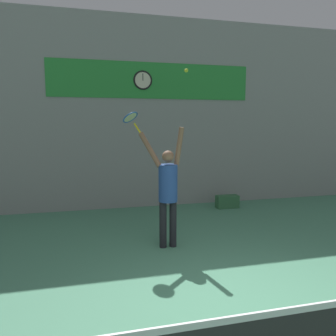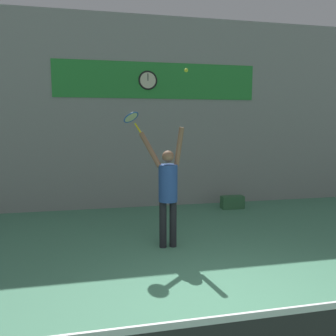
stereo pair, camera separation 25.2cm
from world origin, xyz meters
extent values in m
plane|color=#4C8C6B|center=(0.00, 0.00, 0.00)|extent=(18.00, 18.00, 0.00)
cube|color=gray|center=(0.00, 5.57, 2.50)|extent=(18.00, 0.10, 5.00)
cube|color=#288C38|center=(0.00, 5.51, 3.36)|extent=(5.31, 0.02, 0.92)
cylinder|color=beige|center=(-0.27, 5.49, 3.36)|extent=(0.45, 0.02, 0.45)
torus|color=black|center=(-0.27, 5.49, 3.36)|extent=(0.49, 0.04, 0.49)
cube|color=black|center=(-0.27, 5.48, 3.44)|extent=(0.02, 0.01, 0.18)
cube|color=white|center=(0.00, -1.23, 0.93)|extent=(8.06, 0.02, 0.05)
cylinder|color=black|center=(-0.44, 2.49, 0.43)|extent=(0.13, 0.13, 0.85)
cylinder|color=black|center=(-0.25, 2.49, 0.43)|extent=(0.13, 0.13, 0.85)
cylinder|color=#26478C|center=(-0.34, 2.49, 1.18)|extent=(0.34, 0.34, 0.67)
sphere|color=brown|center=(-0.34, 2.49, 1.66)|extent=(0.21, 0.21, 0.21)
cylinder|color=brown|center=(-0.15, 2.46, 1.83)|extent=(0.20, 0.19, 0.70)
cylinder|color=brown|center=(-0.64, 2.61, 1.78)|extent=(0.41, 0.36, 0.63)
cylinder|color=yellow|center=(-0.84, 2.78, 2.15)|extent=(0.14, 0.14, 0.19)
torus|color=#1E51A5|center=(-0.95, 2.89, 2.35)|extent=(0.39, 0.39, 0.21)
cylinder|color=beige|center=(-0.95, 2.89, 2.35)|extent=(0.33, 0.33, 0.17)
sphere|color=#CCDB2D|center=(-0.05, 2.37, 3.13)|extent=(0.07, 0.07, 0.07)
cube|color=#33663F|center=(1.89, 4.86, 0.17)|extent=(0.60, 0.26, 0.33)
camera|label=1|loc=(-1.73, -3.09, 2.22)|focal=35.00mm
camera|label=2|loc=(-1.49, -3.14, 2.22)|focal=35.00mm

